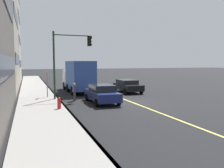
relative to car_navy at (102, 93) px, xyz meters
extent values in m
plane|color=black|center=(-0.75, -2.41, -0.77)|extent=(200.00, 200.00, 0.00)
cube|color=gray|center=(-0.75, 4.81, -0.70)|extent=(80.00, 3.40, 0.15)
cube|color=slate|center=(-0.75, 3.20, -0.70)|extent=(80.00, 0.16, 0.15)
cube|color=#D8CC4C|center=(-0.75, -2.41, -0.77)|extent=(80.00, 0.16, 0.01)
cube|color=#262D38|center=(-5.07, 6.68, 2.32)|extent=(15.09, 0.06, 1.10)
cube|color=#262D38|center=(11.53, 6.68, 2.93)|extent=(11.89, 0.06, 1.10)
cube|color=#262D38|center=(11.53, 6.68, 7.55)|extent=(11.89, 0.06, 1.10)
cube|color=#262D38|center=(25.30, 6.68, 2.31)|extent=(10.02, 0.06, 1.10)
cube|color=#262D38|center=(25.30, 6.68, 6.16)|extent=(10.02, 0.06, 1.10)
cube|color=#262D38|center=(25.30, 6.68, 10.02)|extent=(10.02, 0.06, 1.10)
cube|color=navy|center=(0.01, 0.00, -0.14)|extent=(4.61, 1.83, 0.67)
cube|color=black|center=(-0.04, 0.00, 0.46)|extent=(2.29, 1.68, 0.52)
cylinder|color=black|center=(1.53, 0.89, -0.47)|extent=(0.60, 0.22, 0.60)
cylinder|color=black|center=(1.53, -0.89, -0.47)|extent=(0.60, 0.22, 0.60)
cylinder|color=black|center=(-1.51, 0.89, -0.47)|extent=(0.60, 0.22, 0.60)
cylinder|color=black|center=(-1.51, -0.89, -0.47)|extent=(0.60, 0.22, 0.60)
cube|color=black|center=(5.49, -4.70, -0.16)|extent=(4.33, 1.91, 0.63)
cube|color=black|center=(5.73, -4.70, 0.38)|extent=(2.38, 1.76, 0.45)
cylinder|color=black|center=(4.06, -5.64, -0.47)|extent=(0.60, 0.22, 0.60)
cylinder|color=black|center=(4.06, -3.77, -0.47)|extent=(0.60, 0.22, 0.60)
cylinder|color=black|center=(6.92, -5.64, -0.47)|extent=(0.60, 0.22, 0.60)
cylinder|color=black|center=(6.92, -3.77, -0.47)|extent=(0.60, 0.22, 0.60)
cube|color=silver|center=(10.65, 0.38, 0.64)|extent=(2.17, 2.26, 1.92)
cube|color=#2D4C93|center=(6.70, 0.38, 1.17)|extent=(5.43, 2.26, 2.98)
cylinder|color=black|center=(10.65, 1.46, -0.32)|extent=(0.90, 0.28, 0.90)
cylinder|color=black|center=(10.65, -0.70, -0.32)|extent=(0.90, 0.28, 0.90)
cylinder|color=black|center=(5.34, 1.46, -0.32)|extent=(0.90, 0.28, 0.90)
cylinder|color=black|center=(5.34, -0.70, -0.32)|extent=(0.90, 0.28, 0.90)
cylinder|color=black|center=(8.06, 1.46, -0.32)|extent=(0.90, 0.28, 0.90)
cylinder|color=black|center=(8.06, -0.70, -0.32)|extent=(0.90, 0.28, 0.90)
cylinder|color=brown|center=(1.58, 1.93, -0.39)|extent=(0.16, 0.16, 0.77)
cylinder|color=brown|center=(1.78, 1.97, -0.39)|extent=(0.16, 0.16, 0.77)
cube|color=#334C8C|center=(1.68, 1.95, 0.29)|extent=(0.41, 0.29, 0.58)
sphere|color=tan|center=(1.68, 1.95, 0.69)|extent=(0.21, 0.21, 0.21)
cube|color=#592626|center=(1.71, 1.78, 0.32)|extent=(0.29, 0.21, 0.34)
cylinder|color=#1E3823|center=(2.44, 3.52, 2.20)|extent=(0.16, 0.16, 5.95)
cylinder|color=#1E3823|center=(2.44, 1.84, 4.87)|extent=(0.10, 3.36, 0.10)
cube|color=black|center=(2.44, 0.41, 4.42)|extent=(0.28, 0.30, 0.90)
sphere|color=#360605|center=(2.44, 0.23, 4.72)|extent=(0.18, 0.18, 0.18)
sphere|color=gold|center=(2.44, 0.23, 4.42)|extent=(0.18, 0.18, 0.18)
sphere|color=black|center=(2.44, 0.23, 4.12)|extent=(0.18, 0.18, 0.18)
cylinder|color=slate|center=(3.89, 4.02, 0.58)|extent=(0.08, 0.08, 2.70)
cube|color=white|center=(3.89, 4.04, 1.73)|extent=(0.60, 0.02, 0.20)
cube|color=#DB5919|center=(3.89, 4.04, 1.38)|extent=(0.44, 0.02, 0.28)
cylinder|color=red|center=(-2.10, 3.72, -0.37)|extent=(0.24, 0.24, 0.80)
sphere|color=red|center=(-2.10, 3.72, 0.07)|extent=(0.20, 0.20, 0.20)
camera|label=1|loc=(-18.41, 5.72, 2.56)|focal=38.13mm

